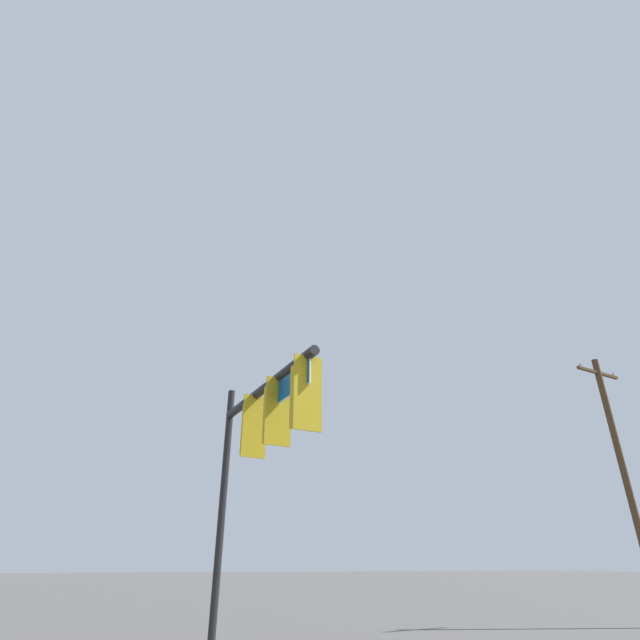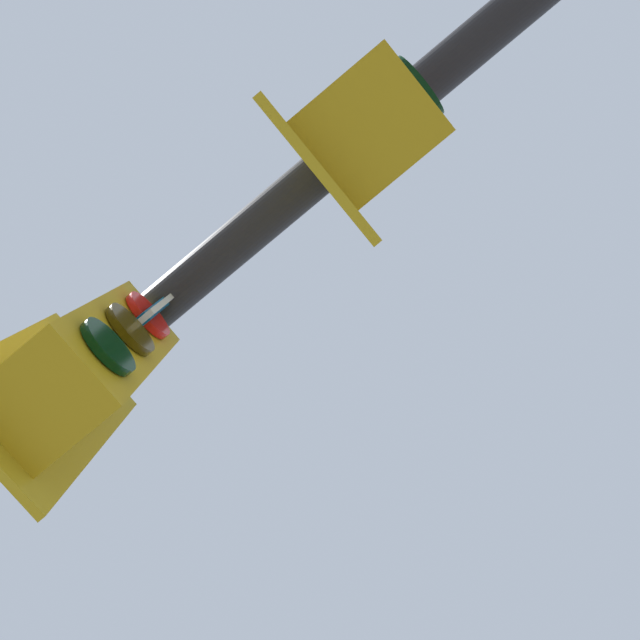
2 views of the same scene
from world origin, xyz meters
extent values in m
cylinder|color=black|center=(-5.43, -5.13, 5.24)|extent=(4.56, 0.28, 0.18)
cube|color=gold|center=(-5.92, -5.14, 4.57)|extent=(0.04, 0.52, 1.30)
cube|color=#B79314|center=(-6.11, -5.14, 4.57)|extent=(0.37, 0.33, 1.10)
cylinder|color=#B79314|center=(-6.11, -5.14, 5.18)|extent=(0.04, 0.04, 0.12)
cylinder|color=red|center=(-6.31, -5.15, 4.90)|extent=(0.03, 0.22, 0.22)
cylinder|color=#392D05|center=(-6.31, -5.15, 4.57)|extent=(0.03, 0.22, 0.22)
cylinder|color=black|center=(-6.31, -5.15, 4.24)|extent=(0.03, 0.22, 0.22)
cube|color=gold|center=(-4.67, -5.11, 4.57)|extent=(0.04, 0.52, 1.30)
cube|color=#B79314|center=(-4.86, -5.12, 4.57)|extent=(0.37, 0.33, 1.10)
cylinder|color=#B79314|center=(-4.86, -5.12, 5.18)|extent=(0.04, 0.04, 0.12)
cylinder|color=red|center=(-5.06, -5.12, 4.90)|extent=(0.03, 0.22, 0.22)
cylinder|color=#392D05|center=(-5.06, -5.12, 4.57)|extent=(0.03, 0.22, 0.22)
cylinder|color=black|center=(-5.06, -5.12, 4.24)|extent=(0.03, 0.22, 0.22)
camera|label=1|loc=(3.87, -8.43, 1.95)|focal=28.00mm
camera|label=2|loc=(-5.91, -5.16, 1.47)|focal=50.00mm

